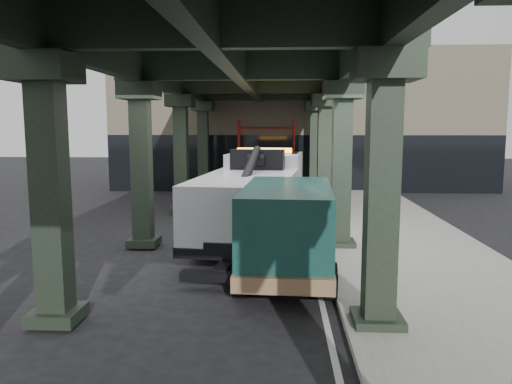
# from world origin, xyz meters

# --- Properties ---
(ground) EXTENTS (90.00, 90.00, 0.00)m
(ground) POSITION_xyz_m (0.00, 0.00, 0.00)
(ground) COLOR black
(ground) RESTS_ON ground
(sidewalk) EXTENTS (5.00, 40.00, 0.15)m
(sidewalk) POSITION_xyz_m (4.50, 2.00, 0.07)
(sidewalk) COLOR gray
(sidewalk) RESTS_ON ground
(lane_stripe) EXTENTS (0.12, 38.00, 0.01)m
(lane_stripe) POSITION_xyz_m (1.70, 2.00, 0.01)
(lane_stripe) COLOR silver
(lane_stripe) RESTS_ON ground
(viaduct) EXTENTS (7.40, 32.00, 6.40)m
(viaduct) POSITION_xyz_m (-0.40, 2.00, 5.46)
(viaduct) COLOR black
(viaduct) RESTS_ON ground
(building) EXTENTS (22.00, 10.00, 8.00)m
(building) POSITION_xyz_m (2.00, 20.00, 4.00)
(building) COLOR #C6B793
(building) RESTS_ON ground
(scaffolding) EXTENTS (3.08, 0.88, 4.00)m
(scaffolding) POSITION_xyz_m (0.00, 14.64, 2.11)
(scaffolding) COLOR #B9160E
(scaffolding) RESTS_ON ground
(tow_truck) EXTENTS (3.53, 9.56, 3.07)m
(tow_truck) POSITION_xyz_m (-0.01, 3.48, 1.50)
(tow_truck) COLOR black
(tow_truck) RESTS_ON ground
(towed_van) EXTENTS (2.50, 5.74, 2.29)m
(towed_van) POSITION_xyz_m (1.00, -0.57, 1.23)
(towed_van) COLOR #113D38
(towed_van) RESTS_ON ground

